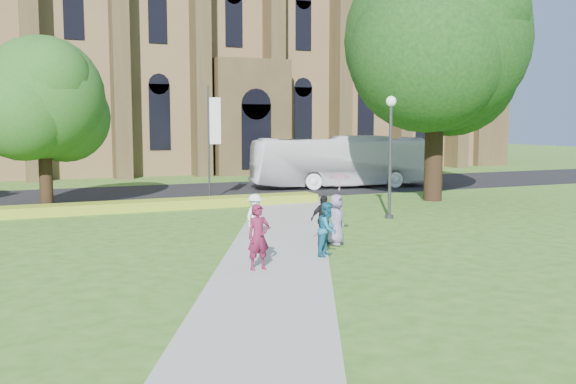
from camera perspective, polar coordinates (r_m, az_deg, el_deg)
name	(u,v)px	position (r m, az deg, el deg)	size (l,w,h in m)	color
ground	(289,264)	(18.94, 0.10, -6.39)	(160.00, 160.00, 0.00)	#38661E
road	(153,194)	(37.92, -11.91, -0.14)	(160.00, 10.00, 0.02)	black
footpath	(276,256)	(19.84, -1.04, -5.75)	(3.20, 30.00, 0.04)	#B2B2A8
flower_hedge	(139,206)	(30.89, -13.09, -1.20)	(18.00, 1.40, 0.45)	gold
cathedral	(217,23)	(59.94, -6.32, 14.70)	(52.60, 18.25, 28.00)	brown
streetlamp	(390,142)	(27.76, 9.09, 4.42)	(0.44, 0.44, 5.24)	#38383D
large_tree	(436,40)	(34.82, 13.06, 13.06)	(9.60, 9.60, 13.20)	#332114
street_tree_1	(43,98)	(31.52, -20.98, 7.80)	(5.60, 5.60, 8.05)	#332114
banner_pole_0	(211,137)	(33.53, -6.87, 4.92)	(0.70, 0.10, 6.00)	#38383D
tour_coach	(342,162)	(40.75, 4.86, 2.71)	(2.73, 11.65, 3.25)	silver
pedestrian_0	(258,237)	(17.88, -2.64, -4.02)	(0.67, 0.44, 1.84)	maroon
pedestrian_1	(328,229)	(19.74, 3.54, -3.30)	(0.81, 0.63, 1.67)	#196080
pedestrian_2	(255,217)	(22.43, -2.94, -2.22)	(1.04, 0.60, 1.61)	white
pedestrian_3	(323,219)	(21.81, 3.14, -2.42)	(0.96, 0.40, 1.64)	black
pedestrian_4	(336,219)	(21.60, 4.30, -2.44)	(0.83, 0.54, 1.69)	slate
parasol	(340,185)	(21.63, 4.63, 0.64)	(0.69, 0.69, 0.61)	#D798A1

